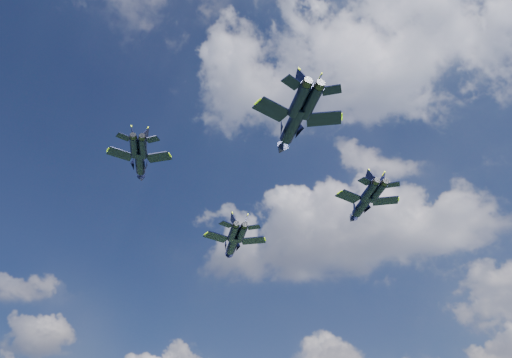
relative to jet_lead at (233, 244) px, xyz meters
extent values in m
cylinder|color=black|center=(0.32, -0.50, -0.08)|extent=(7.08, 9.47, 2.00)
cone|color=black|center=(-3.16, 4.91, -0.08)|extent=(3.15, 3.45, 1.89)
ellipsoid|color=brown|center=(-1.66, 2.57, 0.53)|extent=(2.63, 3.26, 0.91)
cube|color=black|center=(-1.83, -4.53, -0.08)|extent=(5.30, 5.83, 0.20)
cube|color=black|center=(4.88, -0.21, -0.08)|extent=(5.55, 3.79, 0.20)
cube|color=black|center=(2.28, -8.87, -0.08)|extent=(2.75, 3.14, 0.16)
cube|color=black|center=(7.13, -5.75, -0.08)|extent=(2.79, 1.88, 0.16)
cube|color=black|center=(3.20, -7.23, 1.47)|extent=(2.43, 2.41, 3.34)
cube|color=black|center=(5.25, -5.91, 1.47)|extent=(1.90, 3.15, 3.34)
cylinder|color=black|center=(-4.47, -31.51, 2.01)|extent=(5.38, 7.95, 1.64)
cone|color=black|center=(-7.01, -26.90, 2.01)|extent=(2.49, 2.81, 1.54)
ellipsoid|color=brown|center=(-5.91, -28.89, 2.51)|extent=(2.03, 2.71, 0.75)
cube|color=black|center=(-6.46, -34.68, 2.01)|extent=(4.47, 4.73, 0.16)
cube|color=black|center=(-0.73, -31.53, 2.01)|extent=(4.43, 2.84, 0.16)
cube|color=black|center=(-3.34, -38.46, 2.01)|extent=(2.33, 2.57, 0.13)
cube|color=black|center=(0.80, -36.18, 2.01)|extent=(2.20, 1.40, 0.13)
cube|color=black|center=(-2.49, -37.17, 3.28)|extent=(1.86, 2.09, 2.74)
cube|color=black|center=(-0.74, -36.20, 3.28)|extent=(1.53, 2.63, 2.74)
cylinder|color=black|center=(30.12, -7.26, -0.40)|extent=(6.48, 8.67, 1.83)
cone|color=black|center=(26.93, -2.32, -0.40)|extent=(2.88, 3.15, 1.73)
ellipsoid|color=brown|center=(28.30, -4.45, 0.15)|extent=(2.41, 2.98, 0.83)
cube|color=black|center=(28.15, -10.95, -0.40)|extent=(4.85, 5.34, 0.18)
cube|color=black|center=(34.29, -6.99, -0.40)|extent=(5.08, 3.47, 0.18)
cube|color=black|center=(31.91, -14.92, -0.40)|extent=(2.52, 2.87, 0.14)
cube|color=black|center=(36.35, -12.06, -0.40)|extent=(2.55, 1.72, 0.14)
cube|color=black|center=(32.75, -13.41, 1.02)|extent=(2.23, 2.21, 3.05)
cube|color=black|center=(34.63, -12.20, 1.02)|extent=(1.74, 2.88, 3.05)
cylinder|color=black|center=(24.29, -33.22, 0.59)|extent=(7.67, 9.63, 2.07)
cone|color=black|center=(20.44, -27.79, 0.59)|extent=(3.32, 3.57, 1.95)
ellipsoid|color=brown|center=(22.10, -30.13, 1.22)|extent=(2.82, 3.33, 0.94)
cube|color=black|center=(22.25, -37.49, 0.59)|extent=(5.36, 6.06, 0.21)
cube|color=black|center=(28.99, -32.70, 0.59)|extent=(5.83, 4.13, 0.21)
cube|color=black|center=(26.71, -41.79, 0.59)|extent=(2.78, 3.24, 0.16)
cube|color=black|center=(31.58, -38.33, 0.59)|extent=(2.95, 2.06, 0.16)
cube|color=black|center=(27.58, -40.04, 2.19)|extent=(2.62, 2.39, 3.46)
cube|color=black|center=(29.64, -38.58, 2.19)|extent=(1.99, 3.21, 3.46)
camera|label=1|loc=(39.72, -90.33, -50.18)|focal=35.00mm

